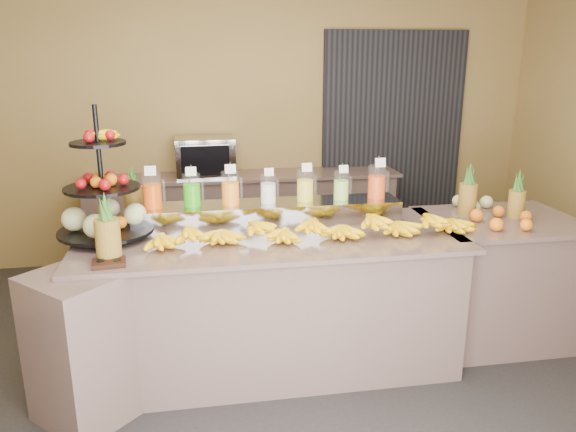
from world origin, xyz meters
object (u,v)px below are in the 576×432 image
object	(u,v)px
banana_heap	(313,225)
fruit_stand	(110,205)
oven_warmer	(205,157)
pitcher_tray	(268,213)
right_fruit_pile	(496,210)
condiment_caddy	(109,263)

from	to	relation	value
banana_heap	fruit_stand	size ratio (longest dim) A/B	2.57
oven_warmer	banana_heap	bearing A→B (deg)	-74.95
pitcher_tray	fruit_stand	bearing A→B (deg)	-172.47
banana_heap	right_fruit_pile	xyz separation A→B (m)	(1.36, 0.16, -0.01)
right_fruit_pile	pitcher_tray	bearing A→B (deg)	172.58
right_fruit_pile	condiment_caddy	bearing A→B (deg)	-170.40
pitcher_tray	condiment_caddy	xyz separation A→B (m)	(-1.00, -0.65, -0.06)
pitcher_tray	banana_heap	size ratio (longest dim) A/B	0.85
pitcher_tray	condiment_caddy	bearing A→B (deg)	-146.99
oven_warmer	right_fruit_pile	bearing A→B (deg)	-45.49
pitcher_tray	condiment_caddy	size ratio (longest dim) A/B	10.18
pitcher_tray	fruit_stand	world-z (taller)	fruit_stand
pitcher_tray	banana_heap	bearing A→B (deg)	-56.53
fruit_stand	condiment_caddy	size ratio (longest dim) A/B	4.68
fruit_stand	condiment_caddy	distance (m)	0.55
right_fruit_pile	oven_warmer	xyz separation A→B (m)	(-1.99, 1.88, 0.11)
right_fruit_pile	oven_warmer	world-z (taller)	oven_warmer
condiment_caddy	banana_heap	bearing A→B (deg)	12.84
banana_heap	condiment_caddy	distance (m)	1.27
right_fruit_pile	banana_heap	bearing A→B (deg)	-173.41
banana_heap	oven_warmer	bearing A→B (deg)	107.18
oven_warmer	fruit_stand	bearing A→B (deg)	-111.92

